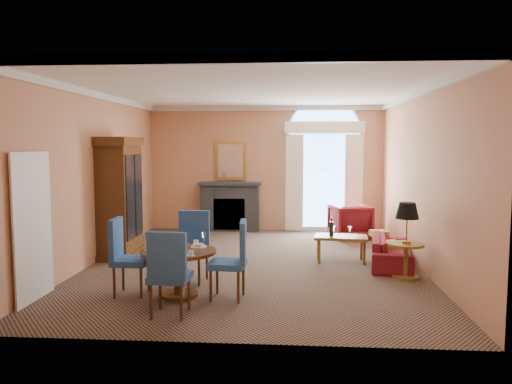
# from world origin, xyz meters

# --- Properties ---
(ground) EXTENTS (7.50, 7.50, 0.00)m
(ground) POSITION_xyz_m (0.00, 0.00, 0.00)
(ground) COLOR #131F3E
(ground) RESTS_ON ground
(room_envelope) EXTENTS (6.04, 7.52, 3.45)m
(room_envelope) POSITION_xyz_m (-0.03, 0.67, 2.51)
(room_envelope) COLOR tan
(room_envelope) RESTS_ON ground
(armoire) EXTENTS (0.68, 1.20, 2.36)m
(armoire) POSITION_xyz_m (-2.72, 0.48, 1.14)
(armoire) COLOR #3D220E
(armoire) RESTS_ON ground
(dining_table) EXTENTS (1.10, 1.10, 0.89)m
(dining_table) POSITION_xyz_m (-0.94, -2.08, 0.51)
(dining_table) COLOR #3D220E
(dining_table) RESTS_ON ground
(dining_chair_north) EXTENTS (0.57, 0.57, 1.14)m
(dining_chair_north) POSITION_xyz_m (-0.91, -1.19, 0.65)
(dining_chair_north) COLOR #244F90
(dining_chair_north) RESTS_ON ground
(dining_chair_south) EXTENTS (0.54, 0.55, 1.14)m
(dining_chair_south) POSITION_xyz_m (-0.86, -2.98, 0.65)
(dining_chair_south) COLOR #244F90
(dining_chair_south) RESTS_ON ground
(dining_chair_east) EXTENTS (0.55, 0.54, 1.14)m
(dining_chair_east) POSITION_xyz_m (-0.11, -2.13, 0.65)
(dining_chair_east) COLOR #244F90
(dining_chair_east) RESTS_ON ground
(dining_chair_west) EXTENTS (0.54, 0.52, 1.14)m
(dining_chair_west) POSITION_xyz_m (-1.77, -2.04, 0.65)
(dining_chair_west) COLOR #244F90
(dining_chair_west) RESTS_ON ground
(sofa) EXTENTS (1.00, 1.88, 0.52)m
(sofa) POSITION_xyz_m (2.55, 0.10, 0.26)
(sofa) COLOR maroon
(sofa) RESTS_ON ground
(armchair) EXTENTS (1.05, 1.07, 0.81)m
(armchair) POSITION_xyz_m (2.07, 2.70, 0.40)
(armchair) COLOR maroon
(armchair) RESTS_ON ground
(coffee_table) EXTENTS (1.03, 0.64, 0.86)m
(coffee_table) POSITION_xyz_m (1.62, 0.29, 0.46)
(coffee_table) COLOR olive
(coffee_table) RESTS_ON ground
(side_table) EXTENTS (0.59, 0.59, 1.24)m
(side_table) POSITION_xyz_m (2.60, -0.80, 0.80)
(side_table) COLOR olive
(side_table) RESTS_ON ground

